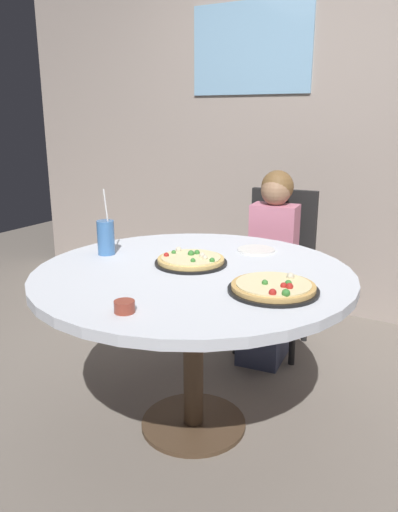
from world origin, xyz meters
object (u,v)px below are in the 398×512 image
Objects in this scene: dining_table at (193,289)px; soda_cup at (106,237)px; chair_wooden at (278,261)px; diner_child at (269,276)px; pizza_veggie at (191,260)px; sauce_bowl at (124,307)px; plate_small at (256,250)px; pizza_cheese at (274,288)px.

dining_table is 4.39× the size of soda_cup.
chair_wooden is at bearing 90.55° from dining_table.
soda_cup is at bearing -120.52° from diner_child.
sauce_bowl is (0.09, -0.58, 0.00)m from pizza_veggie.
soda_cup is (-0.48, 0.01, 0.17)m from dining_table.
pizza_veggie is 1.77× the size of plate_small.
pizza_veggie and pizza_cheese have the same top height.
dining_table is 0.44m from plate_small.
sauce_bowl is at bearing -85.49° from dining_table.
chair_wooden is at bearing 95.69° from diner_child.
plate_small is (0.12, -0.61, 0.22)m from chair_wooden.
pizza_cheese is (0.39, -0.08, 0.10)m from dining_table.
soda_cup reaches higher than plate_small.
chair_wooden is at bearing 110.13° from pizza_cheese.
sauce_bowl is (0.04, -0.51, 0.10)m from dining_table.
diner_child is at bearing 102.92° from plate_small.
pizza_cheese is at bearing 50.78° from sauce_bowl.
chair_wooden is 2.80× the size of pizza_cheese.
pizza_cheese is at bearing -18.70° from pizza_veggie.
chair_wooden reaches higher than dining_table.
chair_wooden is 0.66m from plate_small.
pizza_veggie is 0.38m from plate_small.
pizza_cheese is 4.85× the size of sauce_bowl.
plate_small is (0.07, 0.93, -0.02)m from sauce_bowl.
pizza_veggie is at bearing -115.05° from plate_small.
pizza_cheese reaches higher than dining_table.
diner_child is at bearing 85.38° from pizza_veggie.
diner_child reaches higher than pizza_veggie.
sauce_bowl is at bearing -88.12° from chair_wooden.
pizza_veggie is 0.43m from soda_cup.
soda_cup is at bearing -171.94° from pizza_veggie.
sauce_bowl is at bearing -129.22° from pizza_cheese.
pizza_cheese is at bearing -69.87° from chair_wooden.
pizza_cheese is 1.10× the size of soda_cup.
pizza_veggie is at bearing -94.62° from diner_child.
dining_table is 1.42× the size of chair_wooden.
chair_wooden is 0.98m from pizza_veggie.
dining_table is at bearing -1.48° from soda_cup.
soda_cup is 4.39× the size of sauce_bowl.
pizza_cheese is (0.40, -1.10, 0.24)m from chair_wooden.
dining_table is 1.03m from chair_wooden.
dining_table is 4.24× the size of pizza_veggie.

